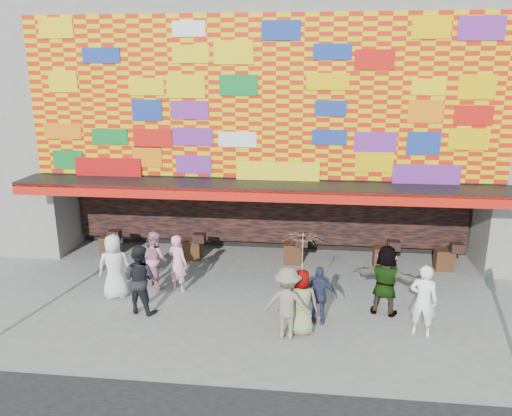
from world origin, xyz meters
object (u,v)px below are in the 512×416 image
object	(u,v)px
ped_h	(423,301)
parasol	(303,252)
ped_d	(288,303)
ped_e	(319,296)
ped_g	(301,302)
ped_c	(139,279)
ped_f	(385,280)
ped_i	(155,259)
ped_b	(178,263)
ped_a	(114,266)

from	to	relation	value
ped_h	parasol	world-z (taller)	parasol
ped_d	ped_e	bearing A→B (deg)	-127.37
ped_g	ped_c	bearing A→B (deg)	-12.70
ped_d	ped_f	world-z (taller)	ped_f
ped_c	ped_e	distance (m)	4.84
ped_c	ped_i	size ratio (longest dim) A/B	1.10
ped_g	parasol	size ratio (longest dim) A/B	0.89
ped_e	ped_b	bearing A→B (deg)	-16.84
ped_f	ped_i	bearing A→B (deg)	8.17
ped_d	ped_i	size ratio (longest dim) A/B	1.06
ped_a	parasol	size ratio (longest dim) A/B	0.99
ped_i	ped_c	bearing A→B (deg)	136.37
ped_a	ped_c	world-z (taller)	ped_c
parasol	ped_b	bearing A→B (deg)	150.64
ped_d	parasol	distance (m)	1.32
ped_b	ped_g	bearing A→B (deg)	174.67
ped_a	ped_b	xyz separation A→B (m)	(1.70, 0.62, -0.07)
ped_g	ped_e	bearing A→B (deg)	-133.64
ped_f	ped_h	bearing A→B (deg)	144.09
ped_c	ped_f	bearing A→B (deg)	-162.07
ped_b	ped_d	bearing A→B (deg)	169.50
ped_b	ped_h	bearing A→B (deg)	-171.08
ped_c	ped_f	xyz separation A→B (m)	(6.59, 0.65, 0.01)
ped_h	ped_c	bearing A→B (deg)	15.46
ped_c	ped_g	distance (m)	4.43
ped_b	ped_c	size ratio (longest dim) A/B	0.91
ped_b	ped_h	xyz separation A→B (m)	(6.70, -1.81, 0.05)
ped_d	ped_g	bearing A→B (deg)	-136.73
ped_i	ped_b	bearing A→B (deg)	-157.53
ped_c	ped_d	distance (m)	4.15
ped_b	ped_h	size ratio (longest dim) A/B	0.95
ped_b	ped_a	bearing A→B (deg)	44.26
ped_a	ped_h	xyz separation A→B (m)	(8.39, -1.18, -0.02)
ped_b	ped_h	distance (m)	6.94
ped_f	ped_h	size ratio (longest dim) A/B	1.05
ped_d	ped_e	xyz separation A→B (m)	(0.78, 0.79, -0.13)
ped_c	ped_e	world-z (taller)	ped_c
ped_h	parasol	xyz separation A→B (m)	(-2.99, -0.28, 1.25)
ped_g	ped_h	world-z (taller)	ped_h
ped_a	ped_c	bearing A→B (deg)	128.43
ped_f	ped_c	bearing A→B (deg)	22.82
ped_f	ped_g	xyz separation A→B (m)	(-2.21, -1.32, -0.12)
ped_b	ped_i	bearing A→B (deg)	3.57
ped_f	ped_g	bearing A→B (deg)	47.97
ped_g	ped_b	bearing A→B (deg)	-33.43
ped_b	ped_i	world-z (taller)	ped_b
ped_f	parasol	distance (m)	2.84
ped_b	ped_g	xyz separation A→B (m)	(3.71, -2.09, -0.03)
ped_b	ped_h	world-z (taller)	ped_h
ped_d	ped_h	size ratio (longest dim) A/B	0.99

